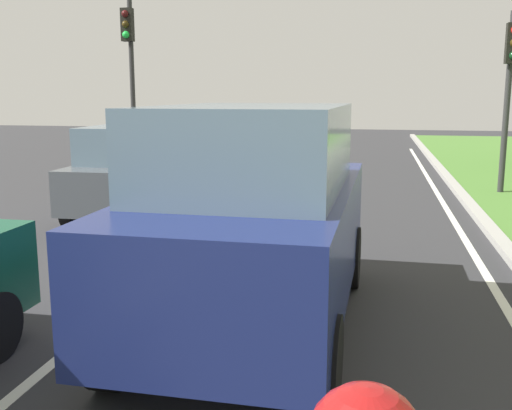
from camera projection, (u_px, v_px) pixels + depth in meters
ground_plane at (260, 222)px, 11.30m from camera, size 60.00×60.00×0.00m
lane_line_center at (225, 220)px, 11.43m from camera, size 0.12×32.00×0.01m
lane_line_right_edge at (459, 230)px, 10.60m from camera, size 0.12×32.00×0.01m
curb_right at (489, 228)px, 10.50m from camera, size 0.24×48.00×0.12m
car_suv_ahead at (255, 218)px, 5.98m from camera, size 2.04×4.54×2.28m
car_hatchback_far at (135, 172)px, 11.62m from camera, size 1.77×3.72×1.78m
traffic_light_near_right at (510, 73)px, 13.72m from camera, size 0.32×0.50×4.24m
traffic_light_overhead_left at (130, 58)px, 16.98m from camera, size 0.32×0.50×5.13m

